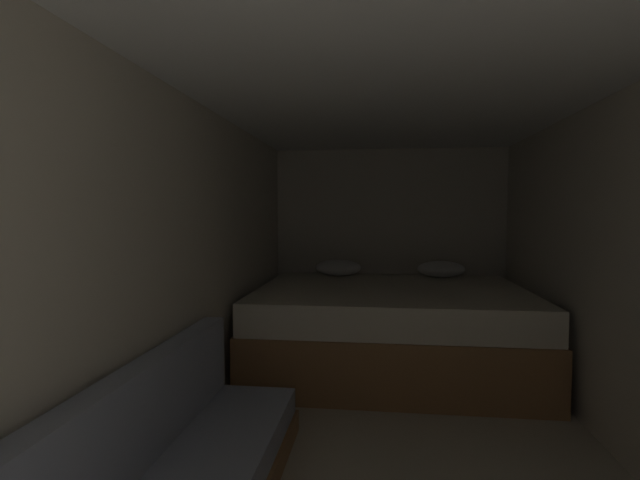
{
  "coord_description": "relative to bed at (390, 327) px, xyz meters",
  "views": [
    {
      "loc": [
        -0.11,
        -0.42,
        1.39
      ],
      "look_at": [
        -0.48,
        2.56,
        1.22
      ],
      "focal_mm": 26.55,
      "sensor_mm": 36.0,
      "label": 1
    }
  ],
  "objects": [
    {
      "name": "ground_plane",
      "position": [
        0.0,
        -1.79,
        -0.37
      ],
      "size": [
        7.53,
        7.53,
        0.0
      ],
      "primitive_type": "plane",
      "color": "#B2A893"
    },
    {
      "name": "wall_left",
      "position": [
        -1.26,
        -1.79,
        0.67
      ],
      "size": [
        0.05,
        5.53,
        2.08
      ],
      "primitive_type": "cube",
      "color": "beige",
      "rests_on": "ground"
    },
    {
      "name": "ceiling_slab",
      "position": [
        0.0,
        -1.79,
        1.73
      ],
      "size": [
        2.57,
        5.53,
        0.05
      ],
      "primitive_type": "cube",
      "color": "white",
      "rests_on": "wall_left"
    },
    {
      "name": "bed",
      "position": [
        0.0,
        0.0,
        0.0
      ],
      "size": [
        2.35,
        1.88,
        0.9
      ],
      "color": "olive",
      "rests_on": "ground"
    },
    {
      "name": "wall_back",
      "position": [
        0.0,
        1.0,
        0.67
      ],
      "size": [
        2.57,
        0.05,
        2.08
      ],
      "primitive_type": "cube",
      "color": "beige",
      "rests_on": "ground"
    }
  ]
}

